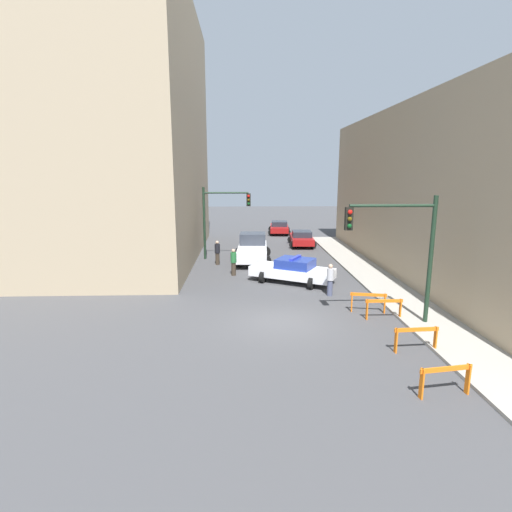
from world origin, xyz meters
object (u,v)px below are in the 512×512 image
Objects in this scene: barrier_front at (446,376)px; police_car at (293,270)px; barrier_back at (384,306)px; white_truck at (252,249)px; parked_car_near at (302,238)px; parked_car_mid at (279,227)px; pedestrian_crossing at (234,262)px; traffic_light_far at (219,213)px; barrier_corner at (368,299)px; traffic_light_near at (403,241)px; pedestrian_corner at (217,252)px; pedestrian_sidewalk at (330,279)px; barrier_mid at (416,335)px.

police_car is at bearing 102.84° from barrier_front.
white_truck is at bearing 114.08° from barrier_back.
white_truck is 7.43m from parked_car_near.
pedestrian_crossing is (-4.40, -17.18, 0.19)m from parked_car_mid.
white_truck is at bearing -99.06° from parked_car_mid.
barrier_corner is (7.27, -11.80, -2.78)m from traffic_light_far.
barrier_front is (1.78, -30.98, -0.06)m from parked_car_mid.
white_truck is 13.47m from parked_car_mid.
barrier_back is at bearing -62.81° from white_truck.
parked_car_mid is at bearing 103.54° from parked_car_near.
pedestrian_corner is at bearing 125.42° from traffic_light_near.
barrier_back is (6.57, -7.79, -0.24)m from pedestrian_crossing.
traffic_light_far reaches higher than barrier_back.
barrier_back is (1.56, -3.47, -0.24)m from pedestrian_sidewalk.
traffic_light_near is at bearing 82.01° from barrier_mid.
traffic_light_far is 13.70m from parked_car_mid.
pedestrian_corner is at bearing -130.71° from parked_car_near.
barrier_mid is 1.00× the size of barrier_back.
traffic_light_far is 3.25× the size of barrier_mid.
parked_car_mid is 17.73m from pedestrian_crossing.
parked_car_mid is (3.13, 13.10, -0.23)m from white_truck.
traffic_light_near is 3.37m from barrier_corner.
parked_car_near is at bearing 92.87° from barrier_back.
traffic_light_near is at bearing -58.84° from barrier_back.
police_car is at bearing 117.73° from traffic_light_near.
traffic_light_near is at bearing -123.26° from police_car.
white_truck is 4.27m from pedestrian_crossing.
barrier_back and barrier_corner have the same top height.
parked_car_mid is at bearing 79.67° from white_truck.
pedestrian_crossing is at bearing -99.98° from parked_car_mid.
white_truck reaches higher than barrier_corner.
barrier_mid is (5.32, -15.05, -0.29)m from white_truck.
police_car is at bearing -55.76° from traffic_light_far.
traffic_light_near reaches higher than pedestrian_crossing.
traffic_light_near is at bearing -79.94° from parked_car_mid.
traffic_light_far is at bearing -101.53° from pedestrian_sidewalk.
pedestrian_sidewalk is at bearing -119.62° from police_car.
traffic_light_near is 5.25m from pedestrian_sidewalk.
barrier_corner is (2.76, -5.17, -0.11)m from police_car.
barrier_front is at bearing -85.37° from parked_car_near.
pedestrian_crossing is at bearing -104.15° from white_truck.
white_truck is at bearing -110.93° from pedestrian_sidewalk.
traffic_light_near reaches higher than traffic_light_far.
pedestrian_crossing is 1.05× the size of barrier_corner.
barrier_front is (0.51, -23.86, -0.06)m from parked_car_near.
traffic_light_far is 20.28m from barrier_front.
pedestrian_crossing is 6.61m from pedestrian_sidewalk.
barrier_back is (3.14, -6.07, -0.11)m from police_car.
police_car is 3.02× the size of pedestrian_corner.
police_car is (-3.52, 6.69, -2.81)m from traffic_light_near.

